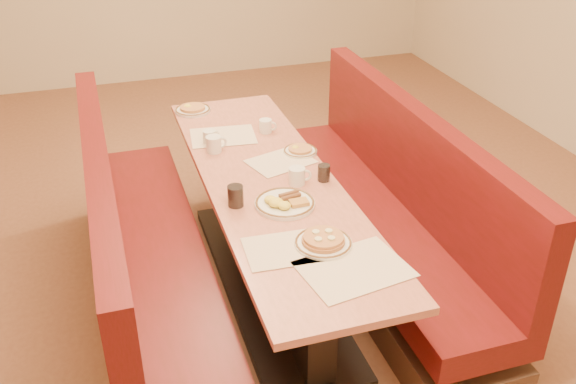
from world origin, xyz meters
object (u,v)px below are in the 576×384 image
object	(u,v)px
diner_table	(271,237)
pancake_plate	(323,241)
booth_right	(386,218)
soda_tumbler_mid	(324,173)
coffee_mug_a	(298,176)
booth_left	(143,261)
coffee_mug_c	(266,126)
coffee_mug_d	(210,137)
soda_tumbler_near	(236,196)
eggs_plate	(284,203)
coffee_mug_b	(214,144)

from	to	relation	value
diner_table	pancake_plate	world-z (taller)	pancake_plate
booth_right	soda_tumbler_mid	bearing A→B (deg)	-167.93
coffee_mug_a	booth_left	bearing A→B (deg)	-175.89
diner_table	booth_left	size ratio (longest dim) A/B	1.00
coffee_mug_c	diner_table	bearing A→B (deg)	-81.30
diner_table	soda_tumbler_mid	xyz separation A→B (m)	(0.28, -0.10, 0.42)
coffee_mug_d	booth_right	bearing A→B (deg)	-51.07
soda_tumbler_near	soda_tumbler_mid	size ratio (longest dim) A/B	1.20
booth_left	eggs_plate	size ratio (longest dim) A/B	8.07
soda_tumbler_mid	booth_right	bearing A→B (deg)	12.07
coffee_mug_b	coffee_mug_d	size ratio (longest dim) A/B	1.22
pancake_plate	coffee_mug_b	size ratio (longest dim) A/B	2.07
coffee_mug_c	soda_tumbler_near	xyz separation A→B (m)	(-0.40, -0.83, 0.01)
coffee_mug_b	booth_right	bearing A→B (deg)	-34.61
booth_right	coffee_mug_c	bearing A→B (deg)	132.96
coffee_mug_b	soda_tumbler_mid	bearing A→B (deg)	-57.05
diner_table	coffee_mug_a	xyz separation A→B (m)	(0.13, -0.09, 0.43)
coffee_mug_a	soda_tumbler_mid	size ratio (longest dim) A/B	1.35
pancake_plate	coffee_mug_b	bearing A→B (deg)	103.53
pancake_plate	coffee_mug_b	xyz separation A→B (m)	(-0.27, 1.13, 0.03)
coffee_mug_b	coffee_mug_d	world-z (taller)	coffee_mug_b
diner_table	coffee_mug_a	world-z (taller)	coffee_mug_a
coffee_mug_b	coffee_mug_d	bearing A→B (deg)	81.03
soda_tumbler_near	diner_table	bearing A→B (deg)	41.35
booth_left	coffee_mug_a	xyz separation A→B (m)	(0.86, -0.09, 0.44)
booth_left	coffee_mug_c	bearing A→B (deg)	34.80
soda_tumbler_mid	coffee_mug_a	bearing A→B (deg)	177.47
coffee_mug_a	soda_tumbler_near	distance (m)	0.39
soda_tumbler_mid	booth_left	bearing A→B (deg)	174.54
coffee_mug_d	eggs_plate	bearing A→B (deg)	-96.54
booth_left	diner_table	bearing A→B (deg)	0.00
coffee_mug_b	soda_tumbler_near	distance (m)	0.65
eggs_plate	coffee_mug_b	xyz separation A→B (m)	(-0.21, 0.73, 0.03)
eggs_plate	booth_right	bearing A→B (deg)	21.65
coffee_mug_a	coffee_mug_b	distance (m)	0.63
diner_table	booth_right	xyz separation A→B (m)	(0.73, 0.00, -0.01)
coffee_mug_c	soda_tumbler_near	distance (m)	0.92
eggs_plate	coffee_mug_b	distance (m)	0.76
booth_right	pancake_plate	size ratio (longest dim) A/B	9.32
eggs_plate	coffee_mug_a	world-z (taller)	coffee_mug_a
coffee_mug_c	booth_left	bearing A→B (deg)	-122.26
booth_left	coffee_mug_b	xyz separation A→B (m)	(0.52, 0.44, 0.44)
booth_right	soda_tumbler_mid	distance (m)	0.63
diner_table	coffee_mug_d	bearing A→B (deg)	110.78
coffee_mug_c	coffee_mug_d	size ratio (longest dim) A/B	1.02
pancake_plate	coffee_mug_b	world-z (taller)	coffee_mug_b
diner_table	coffee_mug_c	world-z (taller)	coffee_mug_c
eggs_plate	coffee_mug_b	world-z (taller)	coffee_mug_b
booth_right	eggs_plate	size ratio (longest dim) A/B	8.07
eggs_plate	coffee_mug_b	bearing A→B (deg)	105.72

